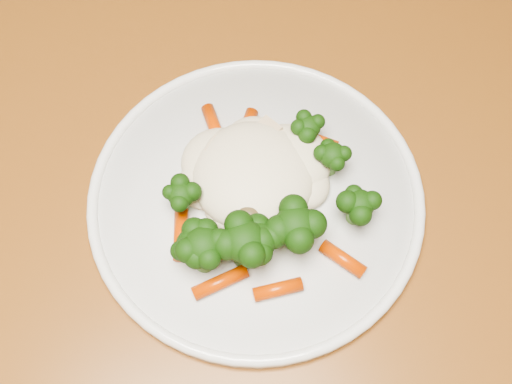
% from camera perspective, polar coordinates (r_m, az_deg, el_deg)
% --- Properties ---
extents(dining_table, '(1.39, 1.10, 0.75)m').
position_cam_1_polar(dining_table, '(0.66, 2.74, -7.63)').
color(dining_table, brown).
rests_on(dining_table, ground).
extents(plate, '(0.30, 0.30, 0.01)m').
position_cam_1_polar(plate, '(0.57, -0.00, -0.64)').
color(plate, white).
rests_on(plate, dining_table).
extents(meal, '(0.19, 0.20, 0.05)m').
position_cam_1_polar(meal, '(0.54, -0.00, -0.67)').
color(meal, '#F7E7C5').
rests_on(meal, plate).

